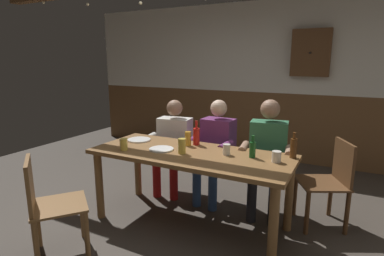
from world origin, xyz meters
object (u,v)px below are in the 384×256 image
person_1 (215,147)px  pint_glass_3 (227,150)px  person_0 (173,142)px  pint_glass_0 (124,144)px  table_candle (121,142)px  dining_table (190,162)px  person_2 (267,152)px  pint_glass_2 (276,157)px  pint_glass_4 (188,139)px  plate_0 (139,140)px  pint_glass_1 (182,146)px  chair_empty_near_left (330,181)px  bottle_0 (196,136)px  chair_empty_near_right (48,204)px  wall_dart_cabinet (311,53)px  plate_1 (161,149)px  bottle_2 (252,149)px  bottle_1 (294,148)px

person_1 → pint_glass_3: (0.35, -0.55, 0.15)m
person_0 → pint_glass_0: 0.90m
person_1 → table_candle: size_ratio=15.07×
dining_table → person_2: 0.88m
dining_table → pint_glass_2: bearing=6.2°
pint_glass_4 → plate_0: bearing=-174.4°
pint_glass_1 → person_0: bearing=126.6°
chair_empty_near_left → pint_glass_4: size_ratio=5.74×
chair_empty_near_left → bottle_0: (-1.32, -0.35, 0.39)m
pint_glass_2 → pint_glass_3: (-0.47, -0.00, 0.00)m
dining_table → plate_0: bearing=168.9°
person_1 → chair_empty_near_right: person_1 is taller
person_2 → pint_glass_1: bearing=38.3°
person_1 → pint_glass_2: size_ratio=12.02×
wall_dart_cabinet → plate_1: bearing=-112.5°
dining_table → pint_glass_0: size_ratio=16.29×
person_1 → bottle_2: person_1 is taller
person_1 → pint_glass_4: (-0.13, -0.44, 0.18)m
chair_empty_near_left → plate_0: bearing=77.0°
bottle_0 → wall_dart_cabinet: bearing=69.4°
plate_1 → bottle_0: bearing=56.6°
plate_1 → bottle_1: (1.23, 0.35, 0.09)m
chair_empty_near_left → pint_glass_0: pint_glass_0 is taller
dining_table → person_1: bearing=90.3°
person_1 → person_2: size_ratio=0.97×
pint_glass_2 → bottle_1: bearing=61.0°
wall_dart_cabinet → pint_glass_0: bearing=-116.9°
person_2 → pint_glass_3: bearing=55.8°
person_0 → pint_glass_3: person_0 is taller
pint_glass_1 → wall_dart_cabinet: bearing=72.5°
person_2 → chair_empty_near_right: bearing=41.0°
table_candle → pint_glass_4: pint_glass_4 is taller
table_candle → pint_glass_0: pint_glass_0 is taller
plate_0 → pint_glass_0: 0.40m
bottle_1 → pint_glass_2: bearing=-119.0°
person_0 → pint_glass_0: size_ratio=9.59×
dining_table → pint_glass_1: bearing=-127.1°
plate_1 → pint_glass_2: 1.13m
chair_empty_near_right → pint_glass_2: (1.62, 1.12, 0.34)m
dining_table → pint_glass_3: pint_glass_3 is taller
bottle_0 → wall_dart_cabinet: size_ratio=0.37×
bottle_2 → dining_table: bearing=-168.4°
table_candle → pint_glass_3: size_ratio=0.76×
plate_0 → pint_glass_3: size_ratio=2.46×
chair_empty_near_right → plate_1: (0.50, 0.97, 0.30)m
pint_glass_1 → person_1: bearing=85.9°
pint_glass_3 → pint_glass_2: bearing=0.2°
person_1 → chair_empty_near_left: (1.25, -0.01, -0.19)m
table_candle → pint_glass_1: bearing=4.7°
chair_empty_near_right → bottle_2: (1.40, 1.15, 0.37)m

